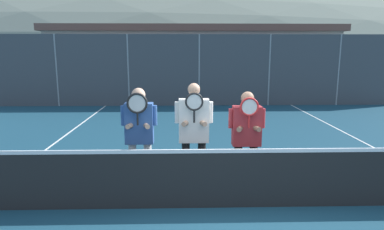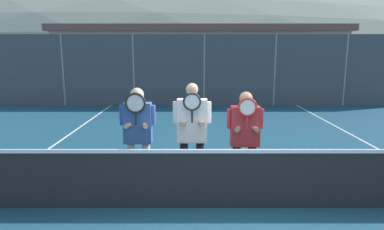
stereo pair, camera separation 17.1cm
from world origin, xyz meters
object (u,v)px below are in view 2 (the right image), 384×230
(player_leftmost, at_px, (139,130))
(car_center, at_px, (314,78))
(player_center_right, at_px, (246,134))
(car_left_of_center, at_px, (209,79))
(car_far_left, at_px, (104,79))
(player_center_left, at_px, (193,130))

(player_leftmost, xyz_separation_m, car_center, (6.82, 11.49, -0.12))
(player_center_right, distance_m, car_left_of_center, 11.17)
(car_far_left, distance_m, car_center, 10.34)
(player_center_left, bearing_deg, car_far_left, 111.02)
(player_center_right, relative_size, car_far_left, 0.38)
(player_leftmost, bearing_deg, player_center_right, -2.80)
(player_leftmost, distance_m, car_far_left, 11.92)
(car_far_left, bearing_deg, car_left_of_center, -3.37)
(player_leftmost, height_order, car_center, car_center)
(player_leftmost, xyz_separation_m, player_center_right, (1.73, -0.08, -0.04))
(car_left_of_center, distance_m, car_center, 5.21)
(player_center_left, relative_size, car_far_left, 0.41)
(car_far_left, relative_size, car_center, 0.98)
(player_center_right, xyz_separation_m, car_center, (5.08, 11.58, -0.08))
(car_far_left, xyz_separation_m, car_center, (10.34, 0.11, 0.03))
(player_center_left, xyz_separation_m, car_left_of_center, (0.74, 11.16, -0.14))
(car_left_of_center, bearing_deg, player_leftmost, -98.34)
(player_center_left, height_order, car_far_left, player_center_left)
(player_leftmost, distance_m, car_left_of_center, 11.20)
(player_leftmost, bearing_deg, player_center_left, -4.90)
(player_leftmost, relative_size, car_center, 0.38)
(player_center_right, bearing_deg, car_far_left, 114.62)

